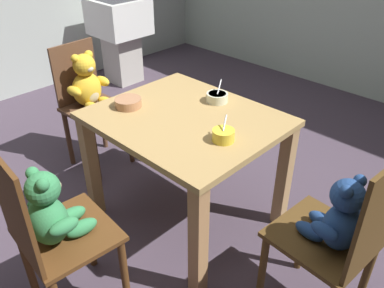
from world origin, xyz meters
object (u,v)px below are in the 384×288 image
teddy_chair_near_left (89,92)px  sink_basin (120,29)px  teddy_chair_near_front (51,222)px  porridge_bowl_cream_far_center (218,97)px  teddy_chair_near_right (339,228)px  porridge_bowl_yellow_near_right (223,135)px  dining_table (186,137)px  porridge_bowl_terracotta_near_left (128,102)px

teddy_chair_near_left → sink_basin: 1.58m
teddy_chair_near_front → porridge_bowl_cream_far_center: (-0.06, 1.12, 0.18)m
teddy_chair_near_right → porridge_bowl_yellow_near_right: (-0.63, 0.00, 0.19)m
dining_table → porridge_bowl_yellow_near_right: porridge_bowl_yellow_near_right is taller
teddy_chair_near_front → dining_table: bearing=8.8°
teddy_chair_near_right → porridge_bowl_terracotta_near_left: size_ratio=6.33×
teddy_chair_near_right → porridge_bowl_yellow_near_right: 0.66m
porridge_bowl_terracotta_near_left → sink_basin: size_ratio=0.17×
teddy_chair_near_front → sink_basin: 2.88m
porridge_bowl_cream_far_center → sink_basin: bearing=158.0°
dining_table → porridge_bowl_terracotta_near_left: (-0.32, -0.14, 0.16)m
dining_table → teddy_chair_near_right: teddy_chair_near_right is taller
teddy_chair_near_front → porridge_bowl_terracotta_near_left: size_ratio=6.25×
porridge_bowl_terracotta_near_left → porridge_bowl_yellow_near_right: porridge_bowl_yellow_near_right is taller
dining_table → porridge_bowl_cream_far_center: porridge_bowl_cream_far_center is taller
teddy_chair_near_left → sink_basin: teddy_chair_near_left is taller
porridge_bowl_cream_far_center → porridge_bowl_yellow_near_right: bearing=-45.6°
dining_table → sink_basin: 2.32m
porridge_bowl_terracotta_near_left → teddy_chair_near_right: bearing=4.0°
teddy_chair_near_left → porridge_bowl_yellow_near_right: bearing=-4.5°
teddy_chair_near_left → sink_basin: size_ratio=1.02×
dining_table → teddy_chair_near_left: size_ratio=1.10×
dining_table → teddy_chair_near_front: teddy_chair_near_front is taller
porridge_bowl_yellow_near_right → sink_basin: (-2.36, 1.14, -0.17)m
dining_table → porridge_bowl_cream_far_center: 0.30m
porridge_bowl_terracotta_near_left → porridge_bowl_yellow_near_right: 0.63m
teddy_chair_near_left → porridge_bowl_terracotta_near_left: teddy_chair_near_left is taller
porridge_bowl_terracotta_near_left → porridge_bowl_cream_far_center: bearing=51.2°
dining_table → teddy_chair_near_front: bearing=-85.9°
dining_table → teddy_chair_near_right: bearing=-3.1°
teddy_chair_near_left → dining_table: bearing=-1.8°
porridge_bowl_terracotta_near_left → porridge_bowl_yellow_near_right: (0.63, 0.09, 0.00)m
dining_table → teddy_chair_near_left: 0.93m
teddy_chair_near_left → porridge_bowl_terracotta_near_left: 0.65m
teddy_chair_near_right → porridge_bowl_terracotta_near_left: 1.28m
teddy_chair_near_right → porridge_bowl_yellow_near_right: bearing=4.4°
dining_table → porridge_bowl_yellow_near_right: bearing=-9.4°
teddy_chair_near_right → sink_basin: size_ratio=1.10×
porridge_bowl_cream_far_center → sink_basin: 2.22m
porridge_bowl_cream_far_center → porridge_bowl_yellow_near_right: 0.43m
teddy_chair_near_left → porridge_bowl_cream_far_center: 0.99m
teddy_chair_near_left → teddy_chair_near_front: teddy_chair_near_front is taller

